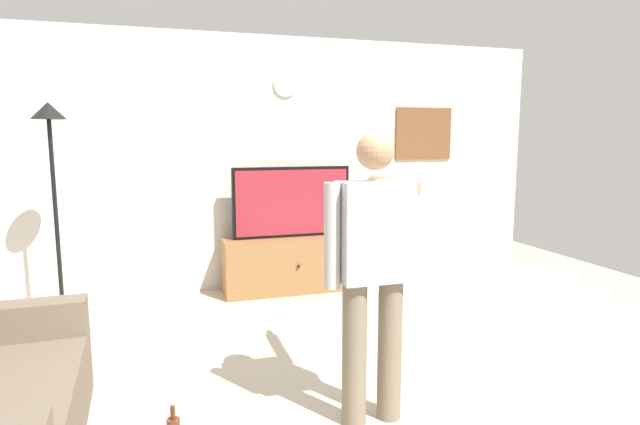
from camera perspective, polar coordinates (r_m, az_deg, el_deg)
ground_plane at (r=3.33m, az=5.57°, el=-21.29°), size 8.40×8.40×0.00m
back_wall at (r=5.73m, az=-5.81°, el=5.37°), size 6.40×0.10×2.70m
tv_stand at (r=5.59m, az=-2.94°, el=-5.66°), size 1.48×0.44×0.58m
television at (r=5.51m, az=-3.11°, el=1.16°), size 1.26×0.07×0.75m
wall_clock at (r=5.73m, az=-3.82°, el=13.82°), size 0.26×0.03×0.26m
framed_picture at (r=6.31m, az=11.25°, el=8.47°), size 0.71×0.04×0.60m
floor_lamp at (r=4.94m, az=-27.27°, el=4.34°), size 0.32×0.32×1.93m
person_standing_nearer_lamp at (r=2.95m, az=5.78°, el=-5.42°), size 0.58×0.78×1.67m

